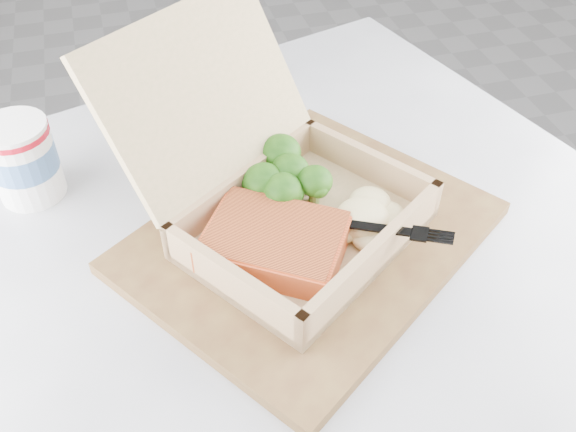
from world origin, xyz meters
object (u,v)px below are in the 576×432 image
object	(u,v)px
cafe_table	(299,348)
takeout_container	(271,182)
serving_tray	(309,237)
paper_cup	(23,158)

from	to	relation	value
cafe_table	takeout_container	xyz separation A→B (m)	(-0.02, 0.04, 0.25)
cafe_table	serving_tray	world-z (taller)	serving_tray
serving_tray	takeout_container	world-z (taller)	takeout_container
cafe_table	serving_tray	bearing A→B (deg)	19.36
cafe_table	paper_cup	distance (m)	0.39
paper_cup	cafe_table	bearing A→B (deg)	-31.62
takeout_container	cafe_table	bearing A→B (deg)	-94.12
serving_tray	takeout_container	distance (m)	0.07
cafe_table	paper_cup	size ratio (longest dim) A/B	9.97
cafe_table	serving_tray	xyz separation A→B (m)	(0.01, 0.00, 0.19)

